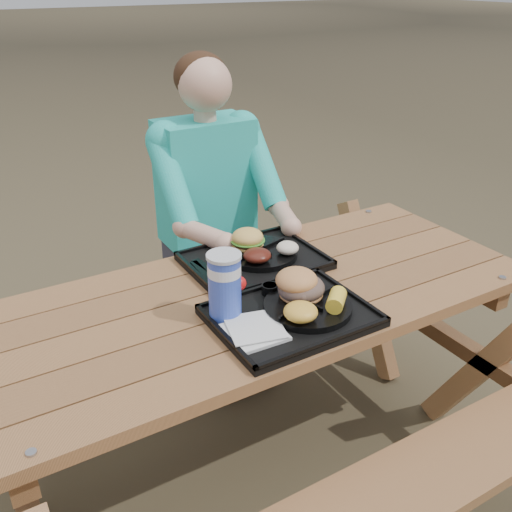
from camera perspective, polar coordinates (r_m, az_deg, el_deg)
ground at (r=2.28m, az=-0.00°, el=-20.20°), size 60.00×60.00×0.00m
picnic_table at (r=2.02m, az=-0.00°, el=-12.91°), size 1.80×1.49×0.75m
tray_near at (r=1.67m, az=3.51°, el=-6.08°), size 0.45×0.35×0.02m
tray_far at (r=1.97m, az=-0.18°, el=-0.54°), size 0.45×0.35×0.02m
plate_near at (r=1.68m, az=5.19°, el=-5.06°), size 0.26×0.26×0.02m
plate_far at (r=1.98m, az=0.42°, el=0.29°), size 0.26×0.26×0.02m
napkin_stack at (r=1.57m, az=-0.23°, el=-7.54°), size 0.16×0.16×0.02m
soda_cup at (r=1.61m, az=-3.15°, el=-3.15°), size 0.09×0.09×0.19m
condiment_bbq at (r=1.75m, az=1.39°, el=-3.33°), size 0.05×0.05×0.03m
condiment_mustard at (r=1.78m, az=3.29°, el=-2.93°), size 0.05×0.05×0.03m
sandwich at (r=1.68m, az=4.59°, el=-1.99°), size 0.13×0.13×0.14m
mac_cheese at (r=1.59m, az=4.49°, el=-5.58°), size 0.10×0.10×0.05m
corn_cob at (r=1.66m, az=8.04°, el=-4.37°), size 0.12×0.12×0.05m
cutlery_far at (r=1.90m, az=-4.70°, el=-1.37°), size 0.05×0.18×0.01m
burger at (r=1.99m, az=-0.85°, el=2.28°), size 0.11×0.11×0.10m
baked_beans at (r=1.90m, az=0.13°, el=0.07°), size 0.09×0.09×0.04m
potato_salad at (r=1.95m, az=3.18°, el=0.82°), size 0.08×0.08×0.04m
diner at (r=2.49m, az=-4.65°, el=2.32°), size 0.48×0.84×1.28m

